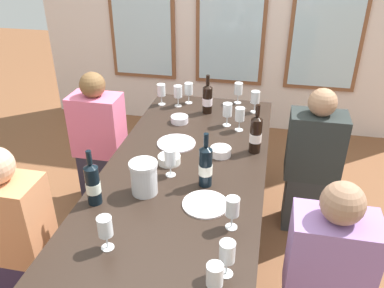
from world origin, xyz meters
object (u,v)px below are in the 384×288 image
object	(u,v)px
wine_glass_5	(232,207)
wine_glass_9	(189,90)
wine_bottle_2	(206,166)
seated_person_0	(16,242)
dining_table	(184,179)
seated_person_1	(324,285)
wine_glass_3	(161,91)
tasting_bowl_0	(180,119)
tasting_bowl_1	(169,159)
wine_glass_7	(170,158)
wine_glass_4	(238,89)
wine_bottle_3	(256,134)
wine_bottle_0	(93,183)
white_plate_1	(176,143)
seated_person_2	(100,144)
wine_glass_2	(215,276)
wine_glass_8	(255,98)
wine_glass_11	(227,110)
metal_pitcher	(144,177)
wine_glass_1	(227,253)
wine_glass_10	(178,92)
seated_person_3	(312,166)
white_plate_0	(205,204)
wine_bottle_1	(207,99)
wine_glass_6	(240,115)
wine_glass_0	(105,228)
tasting_bowl_2	(221,152)

from	to	relation	value
wine_glass_5	wine_glass_9	bearing A→B (deg)	109.90
wine_bottle_2	seated_person_0	world-z (taller)	seated_person_0
dining_table	seated_person_1	distance (m)	0.98
wine_glass_3	wine_bottle_2	bearing A→B (deg)	-62.44
tasting_bowl_0	seated_person_0	bearing A→B (deg)	-117.57
tasting_bowl_1	wine_glass_7	bearing A→B (deg)	-71.99
dining_table	wine_glass_4	size ratio (longest dim) A/B	13.23
seated_person_0	seated_person_1	size ratio (longest dim) A/B	1.00
wine_bottle_3	wine_glass_7	size ratio (longest dim) A/B	1.90
wine_bottle_0	wine_glass_9	size ratio (longest dim) A/B	1.82
white_plate_1	seated_person_2	xyz separation A→B (m)	(-0.68, 0.25, -0.22)
wine_glass_2	wine_glass_5	bearing A→B (deg)	87.71
wine_glass_8	wine_glass_9	world-z (taller)	same
wine_glass_2	wine_glass_5	world-z (taller)	same
wine_glass_11	metal_pitcher	bearing A→B (deg)	-110.03
metal_pitcher	wine_glass_1	world-z (taller)	metal_pitcher
wine_glass_10	seated_person_3	distance (m)	1.18
tasting_bowl_1	wine_glass_10	world-z (taller)	wine_glass_10
wine_glass_1	wine_glass_2	xyz separation A→B (m)	(-0.03, -0.13, 0.00)
tasting_bowl_0	wine_glass_7	world-z (taller)	wine_glass_7
white_plate_1	wine_glass_9	distance (m)	0.71
wine_glass_2	wine_glass_8	bearing A→B (deg)	89.04
white_plate_1	wine_glass_5	xyz separation A→B (m)	(0.46, -0.76, 0.12)
metal_pitcher	wine_glass_8	bearing A→B (deg)	66.71
tasting_bowl_0	wine_glass_1	bearing A→B (deg)	-69.06
wine_glass_7	seated_person_3	distance (m)	1.13
wine_glass_3	seated_person_2	size ratio (longest dim) A/B	0.16
white_plate_0	wine_bottle_1	xyz separation A→B (m)	(-0.19, 1.16, 0.11)
metal_pitcher	wine_glass_3	size ratio (longest dim) A/B	1.09
wine_glass_4	wine_glass_6	xyz separation A→B (m)	(0.06, -0.50, -0.00)
wine_glass_2	dining_table	bearing A→B (deg)	109.90
metal_pitcher	wine_glass_6	distance (m)	0.96
wine_glass_0	wine_glass_10	distance (m)	1.64
wine_glass_8	wine_glass_9	distance (m)	0.55
seated_person_2	tasting_bowl_2	bearing A→B (deg)	-18.80
wine_glass_11	seated_person_2	size ratio (longest dim) A/B	0.16
wine_bottle_3	wine_glass_1	world-z (taller)	wine_bottle_3
tasting_bowl_0	tasting_bowl_1	size ratio (longest dim) A/B	0.92
wine_glass_8	wine_glass_0	bearing A→B (deg)	-108.47
wine_bottle_3	wine_glass_3	size ratio (longest dim) A/B	1.90
white_plate_0	white_plate_1	distance (m)	0.69
metal_pitcher	seated_person_3	xyz separation A→B (m)	(0.97, 0.83, -0.31)
metal_pitcher	wine_glass_5	xyz separation A→B (m)	(0.50, -0.19, 0.03)
metal_pitcher	tasting_bowl_0	bearing A→B (deg)	91.07
wine_glass_1	wine_glass_5	xyz separation A→B (m)	(-0.01, 0.30, 0.00)
wine_glass_2	seated_person_2	world-z (taller)	seated_person_2
wine_glass_1	wine_glass_11	size ratio (longest dim) A/B	1.00
dining_table	white_plate_1	size ratio (longest dim) A/B	8.89
white_plate_1	seated_person_3	size ratio (longest dim) A/B	0.23
wine_bottle_2	wine_glass_9	world-z (taller)	wine_bottle_2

